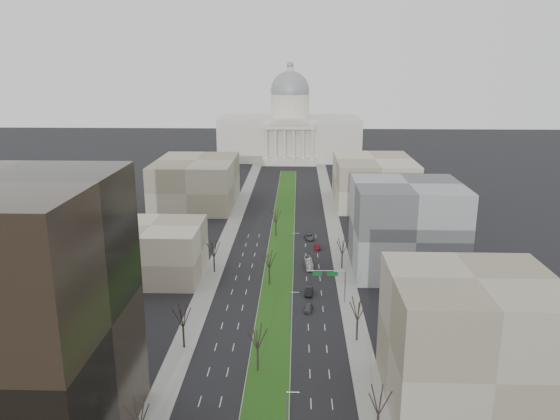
% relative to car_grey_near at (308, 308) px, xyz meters
% --- Properties ---
extents(ground, '(600.00, 600.00, 0.00)m').
position_rel_car_grey_near_xyz_m(ground, '(-7.64, 54.49, -0.71)').
color(ground, black).
rests_on(ground, ground).
extents(median, '(8.00, 222.03, 0.20)m').
position_rel_car_grey_near_xyz_m(median, '(-7.64, 53.47, -0.61)').
color(median, '#999993').
rests_on(median, ground).
extents(sidewalk_left, '(5.00, 330.00, 0.15)m').
position_rel_car_grey_near_xyz_m(sidewalk_left, '(-25.14, 29.49, -0.63)').
color(sidewalk_left, gray).
rests_on(sidewalk_left, ground).
extents(sidewalk_right, '(5.00, 330.00, 0.15)m').
position_rel_car_grey_near_xyz_m(sidewalk_right, '(9.86, 29.49, -0.63)').
color(sidewalk_right, gray).
rests_on(sidewalk_right, ground).
extents(capitol, '(80.00, 46.00, 55.00)m').
position_rel_car_grey_near_xyz_m(capitol, '(-7.64, 204.07, 15.60)').
color(capitol, beige).
rests_on(capitol, ground).
extents(building_beige_left, '(26.00, 22.00, 14.00)m').
position_rel_car_grey_near_xyz_m(building_beige_left, '(-40.64, 19.49, 6.29)').
color(building_beige_left, tan).
rests_on(building_beige_left, ground).
extents(building_tan_right, '(26.00, 24.00, 22.00)m').
position_rel_car_grey_near_xyz_m(building_tan_right, '(25.36, -33.51, 10.29)').
color(building_tan_right, gray).
rests_on(building_tan_right, ground).
extents(building_grey_right, '(28.00, 26.00, 24.00)m').
position_rel_car_grey_near_xyz_m(building_grey_right, '(26.36, 26.49, 11.29)').
color(building_grey_right, '#5B5D60').
rests_on(building_grey_right, ground).
extents(building_far_left, '(30.00, 40.00, 18.00)m').
position_rel_car_grey_near_xyz_m(building_far_left, '(-42.64, 94.49, 8.29)').
color(building_far_left, gray).
rests_on(building_far_left, ground).
extents(building_far_right, '(30.00, 40.00, 18.00)m').
position_rel_car_grey_near_xyz_m(building_far_right, '(27.36, 99.49, 8.29)').
color(building_far_right, tan).
rests_on(building_far_right, ground).
extents(tree_left_near, '(5.10, 5.10, 9.18)m').
position_rel_car_grey_near_xyz_m(tree_left_near, '(-24.84, -47.51, 5.90)').
color(tree_left_near, black).
rests_on(tree_left_near, ground).
extents(tree_left_mid, '(5.40, 5.40, 9.72)m').
position_rel_car_grey_near_xyz_m(tree_left_mid, '(-24.84, -17.51, 6.29)').
color(tree_left_mid, black).
rests_on(tree_left_mid, ground).
extents(tree_left_far, '(5.28, 5.28, 9.50)m').
position_rel_car_grey_near_xyz_m(tree_left_far, '(-24.84, 22.49, 6.14)').
color(tree_left_far, black).
rests_on(tree_left_far, ground).
extents(tree_right_near, '(5.16, 5.16, 9.29)m').
position_rel_car_grey_near_xyz_m(tree_right_near, '(9.56, -43.51, 5.98)').
color(tree_right_near, black).
rests_on(tree_right_near, ground).
extents(tree_right_mid, '(5.52, 5.52, 9.94)m').
position_rel_car_grey_near_xyz_m(tree_right_mid, '(9.56, -13.51, 6.45)').
color(tree_right_mid, black).
rests_on(tree_right_mid, ground).
extents(tree_right_far, '(5.04, 5.04, 9.07)m').
position_rel_car_grey_near_xyz_m(tree_right_far, '(9.56, 26.49, 5.82)').
color(tree_right_far, black).
rests_on(tree_right_far, ground).
extents(tree_median_a, '(5.40, 5.40, 9.72)m').
position_rel_car_grey_near_xyz_m(tree_median_a, '(-9.64, -25.51, 6.29)').
color(tree_median_a, black).
rests_on(tree_median_a, ground).
extents(tree_median_b, '(5.40, 5.40, 9.72)m').
position_rel_car_grey_near_xyz_m(tree_median_b, '(-9.64, 14.49, 6.29)').
color(tree_median_b, black).
rests_on(tree_median_b, ground).
extents(tree_median_c, '(5.40, 5.40, 9.72)m').
position_rel_car_grey_near_xyz_m(tree_median_c, '(-9.64, 54.49, 6.29)').
color(tree_median_c, black).
rests_on(tree_median_c, ground).
extents(streetlamp_median_a, '(1.90, 0.20, 9.16)m').
position_rel_car_grey_near_xyz_m(streetlamp_median_a, '(-3.88, -45.51, 4.10)').
color(streetlamp_median_a, gray).
rests_on(streetlamp_median_a, ground).
extents(streetlamp_median_b, '(1.90, 0.20, 9.16)m').
position_rel_car_grey_near_xyz_m(streetlamp_median_b, '(-3.88, -10.51, 4.10)').
color(streetlamp_median_b, gray).
rests_on(streetlamp_median_b, ground).
extents(streetlamp_median_c, '(1.90, 0.20, 9.16)m').
position_rel_car_grey_near_xyz_m(streetlamp_median_c, '(-3.88, 29.49, 4.10)').
color(streetlamp_median_c, gray).
rests_on(streetlamp_median_c, ground).
extents(mast_arm_signs, '(9.12, 0.24, 8.09)m').
position_rel_car_grey_near_xyz_m(mast_arm_signs, '(5.85, 4.51, 5.40)').
color(mast_arm_signs, gray).
rests_on(mast_arm_signs, ground).
extents(car_grey_near, '(2.33, 4.37, 1.41)m').
position_rel_car_grey_near_xyz_m(car_grey_near, '(0.00, 0.00, 0.00)').
color(car_grey_near, '#414447').
rests_on(car_grey_near, ground).
extents(car_black, '(2.24, 5.14, 1.64)m').
position_rel_car_grey_near_xyz_m(car_black, '(0.28, 9.09, 0.12)').
color(car_black, black).
rests_on(car_black, ground).
extents(car_red, '(1.82, 4.40, 1.27)m').
position_rel_car_grey_near_xyz_m(car_red, '(3.37, 42.67, -0.07)').
color(car_red, maroon).
rests_on(car_red, ground).
extents(car_grey_far, '(3.40, 5.85, 1.53)m').
position_rel_car_grey_near_xyz_m(car_grey_far, '(1.13, 52.16, 0.06)').
color(car_grey_far, '#424349').
rests_on(car_grey_far, ground).
extents(box_van, '(2.48, 8.04, 2.21)m').
position_rel_car_grey_near_xyz_m(box_van, '(0.54, 27.39, 0.40)').
color(box_van, silver).
rests_on(box_van, ground).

